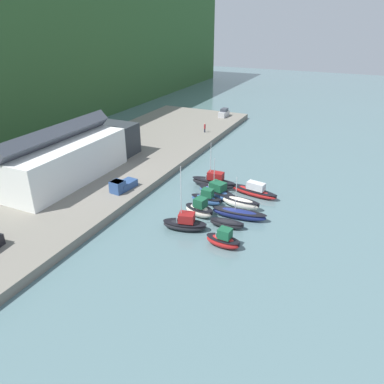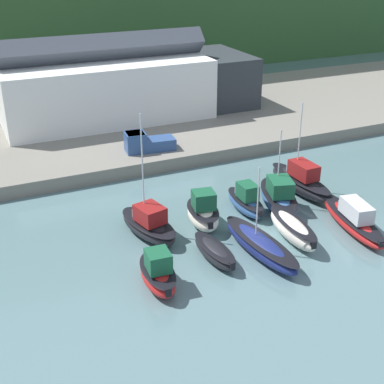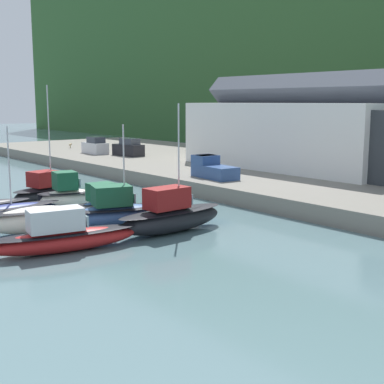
{
  "view_description": "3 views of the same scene",
  "coord_description": "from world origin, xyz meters",
  "px_view_note": "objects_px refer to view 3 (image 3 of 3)",
  "views": [
    {
      "loc": [
        -46.52,
        -15.77,
        26.4
      ],
      "look_at": [
        -0.48,
        5.64,
        2.27
      ],
      "focal_mm": 35.0,
      "sensor_mm": 36.0,
      "label": 1
    },
    {
      "loc": [
        -18.58,
        -28.71,
        19.67
      ],
      "look_at": [
        -2.41,
        6.58,
        1.24
      ],
      "focal_mm": 50.0,
      "sensor_mm": 36.0,
      "label": 2
    },
    {
      "loc": [
        32.42,
        -13.89,
        7.86
      ],
      "look_at": [
        4.89,
        8.53,
        1.84
      ],
      "focal_mm": 50.0,
      "sensor_mm": 36.0,
      "label": 3
    }
  ],
  "objects_px": {
    "moored_boat_0": "(46,190)",
    "moored_boat_7": "(3,214)",
    "parked_car_1": "(129,148)",
    "pickup_truck_0": "(212,168)",
    "moored_boat_8": "(35,219)",
    "moored_boat_3": "(116,212)",
    "moored_boat_4": "(171,216)",
    "moored_boat_1": "(68,196)",
    "moored_boat_2": "(104,206)",
    "dog_on_quay": "(70,145)",
    "parked_car_2": "(95,146)",
    "moored_boat_9": "(62,236)"
  },
  "relations": [
    {
      "from": "parked_car_2",
      "to": "pickup_truck_0",
      "type": "xyz_separation_m",
      "value": [
        25.99,
        -2.89,
        -0.1
      ]
    },
    {
      "from": "moored_boat_1",
      "to": "moored_boat_3",
      "type": "height_order",
      "value": "moored_boat_3"
    },
    {
      "from": "moored_boat_8",
      "to": "pickup_truck_0",
      "type": "bearing_deg",
      "value": 108.5
    },
    {
      "from": "moored_boat_0",
      "to": "pickup_truck_0",
      "type": "height_order",
      "value": "moored_boat_0"
    },
    {
      "from": "moored_boat_8",
      "to": "parked_car_2",
      "type": "xyz_separation_m",
      "value": [
        -30.48,
        21.06,
        1.34
      ]
    },
    {
      "from": "dog_on_quay",
      "to": "parked_car_2",
      "type": "bearing_deg",
      "value": -51.59
    },
    {
      "from": "moored_boat_1",
      "to": "moored_boat_3",
      "type": "distance_m",
      "value": 6.72
    },
    {
      "from": "moored_boat_9",
      "to": "dog_on_quay",
      "type": "height_order",
      "value": "moored_boat_9"
    },
    {
      "from": "moored_boat_1",
      "to": "moored_boat_2",
      "type": "relative_size",
      "value": 0.97
    },
    {
      "from": "moored_boat_7",
      "to": "moored_boat_9",
      "type": "relative_size",
      "value": 0.97
    },
    {
      "from": "moored_boat_3",
      "to": "parked_car_1",
      "type": "xyz_separation_m",
      "value": [
        -27.16,
        18.22,
        1.2
      ]
    },
    {
      "from": "moored_boat_3",
      "to": "moored_boat_8",
      "type": "xyz_separation_m",
      "value": [
        -1.8,
        -4.63,
        -0.14
      ]
    },
    {
      "from": "moored_boat_2",
      "to": "moored_boat_3",
      "type": "bearing_deg",
      "value": -11.92
    },
    {
      "from": "moored_boat_3",
      "to": "parked_car_1",
      "type": "bearing_deg",
      "value": 163.59
    },
    {
      "from": "moored_boat_0",
      "to": "moored_boat_3",
      "type": "bearing_deg",
      "value": -14.48
    },
    {
      "from": "moored_boat_8",
      "to": "pickup_truck_0",
      "type": "height_order",
      "value": "pickup_truck_0"
    },
    {
      "from": "moored_boat_1",
      "to": "moored_boat_4",
      "type": "xyz_separation_m",
      "value": [
        10.08,
        1.84,
        -0.02
      ]
    },
    {
      "from": "parked_car_1",
      "to": "dog_on_quay",
      "type": "xyz_separation_m",
      "value": [
        -15.04,
        -0.34,
        -0.46
      ]
    },
    {
      "from": "moored_boat_8",
      "to": "moored_boat_2",
      "type": "bearing_deg",
      "value": 103.88
    },
    {
      "from": "moored_boat_7",
      "to": "parked_car_1",
      "type": "bearing_deg",
      "value": 128.88
    },
    {
      "from": "moored_boat_2",
      "to": "parked_car_1",
      "type": "bearing_deg",
      "value": 145.27
    },
    {
      "from": "moored_boat_4",
      "to": "moored_boat_1",
      "type": "bearing_deg",
      "value": -171.53
    },
    {
      "from": "pickup_truck_0",
      "to": "parked_car_1",
      "type": "bearing_deg",
      "value": 83.48
    },
    {
      "from": "moored_boat_7",
      "to": "moored_boat_3",
      "type": "bearing_deg",
      "value": 43.27
    },
    {
      "from": "moored_boat_3",
      "to": "moored_boat_7",
      "type": "relative_size",
      "value": 0.89
    },
    {
      "from": "moored_boat_8",
      "to": "dog_on_quay",
      "type": "bearing_deg",
      "value": 155.49
    },
    {
      "from": "moored_boat_2",
      "to": "dog_on_quay",
      "type": "relative_size",
      "value": 6.27
    },
    {
      "from": "moored_boat_0",
      "to": "parked_car_1",
      "type": "relative_size",
      "value": 2.09
    },
    {
      "from": "moored_boat_4",
      "to": "pickup_truck_0",
      "type": "bearing_deg",
      "value": 127.6
    },
    {
      "from": "moored_boat_1",
      "to": "moored_boat_7",
      "type": "height_order",
      "value": "moored_boat_7"
    },
    {
      "from": "moored_boat_1",
      "to": "moored_boat_7",
      "type": "bearing_deg",
      "value": -61.69
    },
    {
      "from": "moored_boat_0",
      "to": "pickup_truck_0",
      "type": "xyz_separation_m",
      "value": [
        4.69,
        13.32,
        1.18
      ]
    },
    {
      "from": "moored_boat_4",
      "to": "parked_car_1",
      "type": "relative_size",
      "value": 1.77
    },
    {
      "from": "moored_boat_3",
      "to": "moored_boat_4",
      "type": "height_order",
      "value": "moored_boat_4"
    },
    {
      "from": "moored_boat_2",
      "to": "moored_boat_3",
      "type": "relative_size",
      "value": 0.69
    },
    {
      "from": "parked_car_1",
      "to": "dog_on_quay",
      "type": "bearing_deg",
      "value": 84.72
    },
    {
      "from": "moored_boat_2",
      "to": "moored_boat_3",
      "type": "xyz_separation_m",
      "value": [
        2.66,
        -0.61,
        0.09
      ]
    },
    {
      "from": "moored_boat_2",
      "to": "parked_car_2",
      "type": "distance_m",
      "value": 33.61
    },
    {
      "from": "parked_car_1",
      "to": "moored_boat_3",
      "type": "bearing_deg",
      "value": -130.43
    },
    {
      "from": "moored_boat_0",
      "to": "moored_boat_9",
      "type": "xyz_separation_m",
      "value": [
        14.12,
        -5.44,
        -0.06
      ]
    },
    {
      "from": "moored_boat_2",
      "to": "moored_boat_8",
      "type": "relative_size",
      "value": 0.81
    },
    {
      "from": "parked_car_2",
      "to": "pickup_truck_0",
      "type": "relative_size",
      "value": 0.87
    },
    {
      "from": "moored_boat_9",
      "to": "parked_car_2",
      "type": "relative_size",
      "value": 1.97
    },
    {
      "from": "moored_boat_0",
      "to": "moored_boat_8",
      "type": "bearing_deg",
      "value": -41.17
    },
    {
      "from": "moored_boat_4",
      "to": "dog_on_quay",
      "type": "xyz_separation_m",
      "value": [
        -45.56,
        16.06,
        0.69
      ]
    },
    {
      "from": "moored_boat_4",
      "to": "moored_boat_8",
      "type": "relative_size",
      "value": 1.28
    },
    {
      "from": "moored_boat_4",
      "to": "moored_boat_8",
      "type": "bearing_deg",
      "value": -130.55
    },
    {
      "from": "parked_car_2",
      "to": "moored_boat_3",
      "type": "bearing_deg",
      "value": -115.31
    },
    {
      "from": "moored_boat_4",
      "to": "parked_car_1",
      "type": "height_order",
      "value": "moored_boat_4"
    },
    {
      "from": "moored_boat_0",
      "to": "moored_boat_7",
      "type": "height_order",
      "value": "moored_boat_0"
    }
  ]
}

